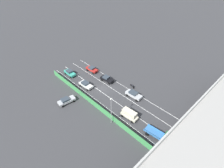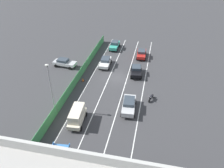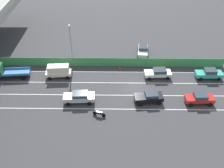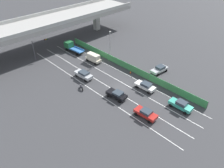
# 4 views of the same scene
# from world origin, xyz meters

# --- Properties ---
(ground_plane) EXTENTS (300.00, 300.00, 0.00)m
(ground_plane) POSITION_xyz_m (0.00, 0.00, 0.00)
(ground_plane) COLOR #38383A
(lane_line_left_edge) EXTENTS (0.14, 45.54, 0.01)m
(lane_line_left_edge) POSITION_xyz_m (-4.86, 4.77, 0.00)
(lane_line_left_edge) COLOR silver
(lane_line_left_edge) RESTS_ON ground
(lane_line_mid_left) EXTENTS (0.14, 45.54, 0.01)m
(lane_line_mid_left) POSITION_xyz_m (-1.62, 4.77, 0.00)
(lane_line_mid_left) COLOR silver
(lane_line_mid_left) RESTS_ON ground
(lane_line_mid_right) EXTENTS (0.14, 45.54, 0.01)m
(lane_line_mid_right) POSITION_xyz_m (1.62, 4.77, 0.00)
(lane_line_mid_right) COLOR silver
(lane_line_mid_right) RESTS_ON ground
(lane_line_right_edge) EXTENTS (0.14, 45.54, 0.01)m
(lane_line_right_edge) POSITION_xyz_m (4.86, 4.77, 0.00)
(lane_line_right_edge) COLOR silver
(lane_line_right_edge) RESTS_ON ground
(elevated_overpass) EXTENTS (58.98, 11.31, 8.25)m
(elevated_overpass) POSITION_xyz_m (0.00, 29.54, 6.64)
(elevated_overpass) COLOR #A09E99
(elevated_overpass) RESTS_ON ground
(green_fence) EXTENTS (0.10, 41.64, 1.68)m
(green_fence) POSITION_xyz_m (6.73, 4.77, 0.84)
(green_fence) COLOR #3D8E4C
(green_fence) RESTS_ON ground
(car_hatchback_white) EXTENTS (2.25, 4.60, 1.61)m
(car_hatchback_white) POSITION_xyz_m (3.36, -3.94, 0.90)
(car_hatchback_white) COLOR silver
(car_hatchback_white) RESTS_ON ground
(car_sedan_red) EXTENTS (2.15, 4.34, 1.58)m
(car_sedan_red) POSITION_xyz_m (-3.25, -9.27, 0.88)
(car_sedan_red) COLOR red
(car_sedan_red) RESTS_ON ground
(car_sedan_black) EXTENTS (2.45, 4.44, 1.58)m
(car_sedan_black) POSITION_xyz_m (-3.05, -1.79, 0.88)
(car_sedan_black) COLOR black
(car_sedan_black) RESTS_ON ground
(car_taxi_teal) EXTENTS (1.97, 4.47, 1.72)m
(car_taxi_teal) POSITION_xyz_m (3.23, -12.45, 0.93)
(car_taxi_teal) COLOR teal
(car_taxi_teal) RESTS_ON ground
(car_van_cream) EXTENTS (2.21, 4.43, 2.23)m
(car_van_cream) POSITION_xyz_m (3.23, 12.85, 1.26)
(car_van_cream) COLOR beige
(car_van_cream) RESTS_ON ground
(car_sedan_silver) EXTENTS (2.24, 4.75, 1.68)m
(car_sedan_silver) POSITION_xyz_m (-3.25, 8.66, 0.94)
(car_sedan_silver) COLOR #B7BABC
(car_sedan_silver) RESTS_ON ground
(flatbed_truck_blue) EXTENTS (2.75, 6.42, 2.50)m
(flatbed_truck_blue) POSITION_xyz_m (2.96, 22.09, 1.29)
(flatbed_truck_blue) COLOR black
(flatbed_truck_blue) RESTS_ON ground
(motorcycle) EXTENTS (0.81, 1.89, 0.93)m
(motorcycle) POSITION_xyz_m (-6.31, 5.54, 0.46)
(motorcycle) COLOR black
(motorcycle) RESTS_ON ground
(parked_wagon_silver) EXTENTS (4.67, 2.40, 1.56)m
(parked_wagon_silver) POSITION_xyz_m (11.20, -2.00, 0.87)
(parked_wagon_silver) COLOR #B2B5B7
(parked_wagon_silver) RESTS_ON ground
(traffic_light) EXTENTS (3.94, 1.29, 5.38)m
(traffic_light) POSITION_xyz_m (-5.61, 23.74, 3.85)
(traffic_light) COLOR #47474C
(traffic_light) RESTS_ON ground
(street_lamp) EXTENTS (0.60, 0.36, 7.66)m
(street_lamp) POSITION_xyz_m (7.44, 11.04, 4.61)
(street_lamp) COLOR gray
(street_lamp) RESTS_ON ground
(traffic_cone) EXTENTS (0.47, 0.47, 0.59)m
(traffic_cone) POSITION_xyz_m (5.91, 2.49, 0.27)
(traffic_cone) COLOR orange
(traffic_cone) RESTS_ON ground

